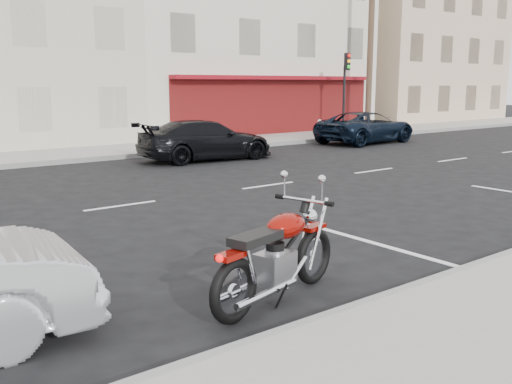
% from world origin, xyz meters
% --- Properties ---
extents(ground, '(120.00, 120.00, 0.00)m').
position_xyz_m(ground, '(0.00, 0.00, 0.00)').
color(ground, black).
rests_on(ground, ground).
extents(bldg_corner, '(14.00, 12.00, 12.50)m').
position_xyz_m(bldg_corner, '(11.00, 16.30, 6.25)').
color(bldg_corner, beige).
rests_on(bldg_corner, ground).
extents(bldg_far_east, '(12.00, 12.00, 11.00)m').
position_xyz_m(bldg_far_east, '(26.00, 16.30, 5.50)').
color(bldg_far_east, '#CCAF8F').
rests_on(bldg_far_east, ground).
extents(utility_pole, '(1.80, 0.30, 9.00)m').
position_xyz_m(utility_pole, '(15.50, 8.60, 4.74)').
color(utility_pole, '#422D1E').
rests_on(utility_pole, sidewalk_far).
extents(traffic_light, '(0.26, 0.30, 3.80)m').
position_xyz_m(traffic_light, '(13.50, 8.33, 2.56)').
color(traffic_light, black).
rests_on(traffic_light, sidewalk_far).
extents(fire_hydrant, '(0.20, 0.20, 0.72)m').
position_xyz_m(fire_hydrant, '(12.00, 8.50, 0.53)').
color(fire_hydrant, beige).
rests_on(fire_hydrant, sidewalk_far).
extents(motorcycle, '(2.26, 0.92, 1.15)m').
position_xyz_m(motorcycle, '(-2.03, -5.91, 0.53)').
color(motorcycle, black).
rests_on(motorcycle, ground).
extents(suv_far, '(4.98, 2.56, 1.34)m').
position_xyz_m(suv_far, '(11.93, 5.55, 0.67)').
color(suv_far, black).
rests_on(suv_far, ground).
extents(car_far, '(4.77, 2.26, 1.34)m').
position_xyz_m(car_far, '(3.41, 5.04, 0.67)').
color(car_far, black).
rests_on(car_far, ground).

